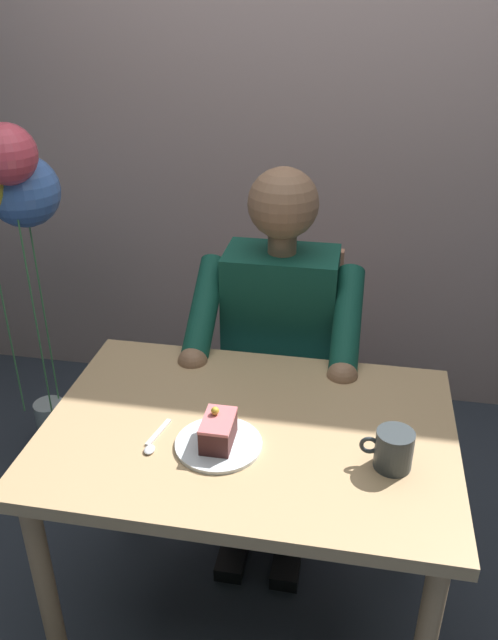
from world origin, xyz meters
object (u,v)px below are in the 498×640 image
Objects in this scene: cake_slice at (218,430)px; dining_table at (249,455)px; seated_person at (276,351)px; dessert_spoon at (154,441)px; balloon_display at (15,209)px; chair at (282,363)px; coffee_cup at (393,449)px.

dining_table is at bearing -123.05° from cake_slice.
cake_slice is (0.06, 0.59, 0.12)m from seated_person.
balloon_display is (0.72, -0.75, 0.31)m from dessert_spoon.
coffee_cup is (-0.35, 0.76, 0.27)m from chair.
balloon_display is at bearing -39.94° from cake_slice.
chair is at bearing -105.39° from dessert_spoon.
dessert_spoon is (0.21, 0.78, 0.23)m from chair.
dining_table is 0.78× the size of balloon_display.
seated_person reaches higher than dining_table.
dining_table is 1.20m from balloon_display.
balloon_display is (0.93, -0.14, 0.38)m from seated_person.
dessert_spoon is at bearing 74.61° from chair.
cake_slice is at bearing 85.70° from chair.
chair reaches higher than dining_table.
dining_table is 0.84× the size of seated_person.
dining_table is 0.26m from dessert_spoon.
seated_person reaches higher than chair.
coffee_cup is (-0.35, 0.59, 0.12)m from seated_person.
balloon_display reaches higher than seated_person.
chair is at bearing -65.19° from coffee_cup.
dining_table is 1.14× the size of chair.
cake_slice is at bearing -173.44° from dessert_spoon.
dessert_spoon is 1.08m from balloon_display.
chair reaches higher than cake_slice.
seated_person is at bearing 171.41° from balloon_display.
seated_person is at bearing 90.00° from chair.
dessert_spoon is at bearing 26.29° from dining_table.
chair is 0.23m from seated_person.
seated_person is (-0.00, -0.50, 0.02)m from dining_table.
balloon_display is at bearing -46.33° from dessert_spoon.
cake_slice reaches higher than dining_table.
coffee_cup is at bearing -179.91° from cake_slice.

